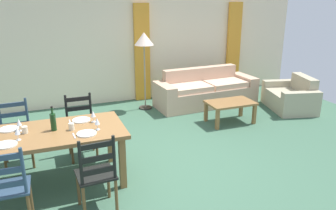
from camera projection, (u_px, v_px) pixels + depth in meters
name	position (u px, v px, depth m)	size (l,w,h in m)	color
ground_plane	(154.00, 165.00, 4.96)	(9.60, 9.60, 0.02)	#3B6049
wall_far	(105.00, 43.00, 7.46)	(9.60, 0.16, 2.70)	beige
curtain_panel_left	(142.00, 53.00, 7.69)	(0.35, 0.08, 2.20)	orange
curtain_panel_right	(233.00, 47.00, 8.51)	(0.35, 0.08, 2.20)	orange
dining_table	(48.00, 138.00, 4.23)	(1.90, 0.96, 0.75)	olive
dining_chair_near_left	(8.00, 188.00, 3.49)	(0.43, 0.41, 0.96)	#2B4158
dining_chair_near_right	(97.00, 174.00, 3.75)	(0.44, 0.43, 0.96)	black
dining_chair_far_left	(16.00, 134.00, 4.84)	(0.44, 0.42, 0.96)	#2B4358
dining_chair_far_right	(81.00, 127.00, 5.10)	(0.42, 0.40, 0.96)	black
dinner_plate_near_left	(6.00, 145.00, 3.83)	(0.24, 0.24, 0.02)	white
dinner_plate_near_right	(87.00, 134.00, 4.13)	(0.24, 0.24, 0.02)	white
fork_near_right	(74.00, 136.00, 4.08)	(0.02, 0.17, 0.01)	silver
dinner_plate_far_left	(9.00, 129.00, 4.27)	(0.24, 0.24, 0.02)	white
dinner_plate_far_right	(81.00, 120.00, 4.58)	(0.24, 0.24, 0.02)	white
fork_far_right	(70.00, 122.00, 4.53)	(0.02, 0.17, 0.01)	silver
wine_bottle	(53.00, 121.00, 4.22)	(0.07, 0.07, 0.32)	#143819
wine_glass_near_left	(17.00, 131.00, 3.93)	(0.06, 0.06, 0.16)	white
wine_glass_near_right	(97.00, 122.00, 4.24)	(0.06, 0.06, 0.16)	white
wine_glass_far_left	(19.00, 123.00, 4.20)	(0.06, 0.06, 0.16)	white
wine_glass_far_right	(93.00, 114.00, 4.50)	(0.06, 0.06, 0.16)	white
coffee_cup_primary	(71.00, 127.00, 4.26)	(0.07, 0.07, 0.09)	beige
coffee_cup_secondary	(25.00, 130.00, 4.15)	(0.07, 0.07, 0.09)	beige
couch	(205.00, 92.00, 7.60)	(2.32, 0.93, 0.80)	#D0A789
coffee_table	(230.00, 105.00, 6.48)	(0.90, 0.56, 0.42)	olive
armchair_upholstered	(292.00, 98.00, 7.30)	(1.06, 1.32, 0.72)	tan
standing_lamp	(144.00, 44.00, 6.96)	(0.40, 0.40, 1.64)	#332D28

